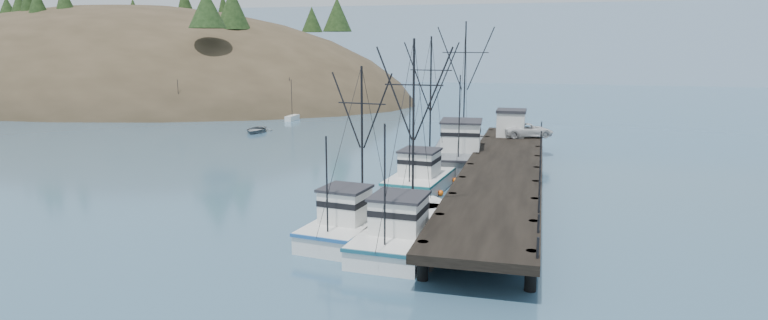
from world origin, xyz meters
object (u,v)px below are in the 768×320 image
pier (503,169)px  pickup_truck (528,130)px  trawler_near (407,229)px  trawler_far (426,176)px  work_vessel (462,152)px  motorboat (256,132)px  pier_shed (511,123)px  trawler_mid (356,221)px

pier → pickup_truck: pickup_truck is taller
trawler_near → pickup_truck: (6.08, 30.25, 1.90)m
trawler_far → work_vessel: work_vessel is taller
pier → motorboat: (-33.65, 23.91, -1.69)m
pickup_truck → pier: bearing=153.9°
trawler_far → pickup_truck: (7.76, 15.73, 1.90)m
work_vessel → pier_shed: bearing=56.4°
work_vessel → pickup_truck: (6.01, 6.12, 1.49)m
trawler_near → pickup_truck: trawler_near is taller
pier_shed → trawler_mid: bearing=-104.5°
work_vessel → motorboat: (-29.14, 14.39, -1.23)m
work_vessel → pier_shed: 7.99m
trawler_near → motorboat: 48.26m
pier_shed → motorboat: bearing=166.5°
trawler_near → work_vessel: work_vessel is taller
trawler_mid → work_vessel: bearing=81.6°
trawler_near → trawler_mid: (-3.39, 0.74, -0.00)m
trawler_mid → motorboat: (-25.69, 37.77, -0.82)m
trawler_far → pickup_truck: trawler_far is taller
pickup_truck → trawler_mid: bearing=141.6°
trawler_near → pickup_truck: size_ratio=2.35×
trawler_mid → pier_shed: 30.87m
trawler_far → motorboat: trawler_far is taller
trawler_far → work_vessel: bearing=79.7°
pier → trawler_mid: 16.00m
trawler_near → work_vessel: (0.07, 24.12, 0.41)m
trawler_near → motorboat: (-29.08, 38.51, -0.82)m
pier_shed → pickup_truck: 1.92m
work_vessel → pickup_truck: work_vessel is taller
pier → trawler_near: 15.33m
pier → trawler_near: size_ratio=3.61×
trawler_far → work_vessel: size_ratio=0.73×
trawler_far → work_vessel: (1.75, 9.61, 0.41)m
trawler_near → motorboat: trawler_near is taller
trawler_mid → trawler_far: size_ratio=0.85×
pier → trawler_far: bearing=-179.2°
trawler_far → trawler_near: bearing=-83.4°
pier_shed → motorboat: size_ratio=0.63×
trawler_near → work_vessel: 24.13m
trawler_mid → pickup_truck: (9.46, 29.50, 1.90)m
trawler_far → pickup_truck: 17.64m
pier → trawler_far: trawler_far is taller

